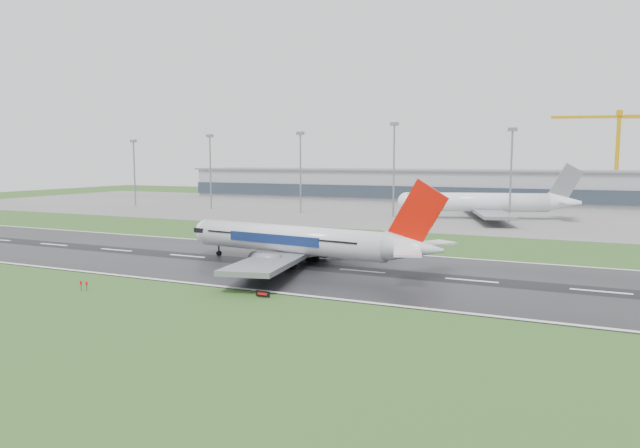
% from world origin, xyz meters
% --- Properties ---
extents(ground, '(520.00, 520.00, 0.00)m').
position_xyz_m(ground, '(0.00, 0.00, 0.00)').
color(ground, '#29501D').
rests_on(ground, ground).
extents(runway, '(400.00, 45.00, 0.10)m').
position_xyz_m(runway, '(0.00, 0.00, 0.05)').
color(runway, black).
rests_on(runway, ground).
extents(apron, '(400.00, 130.00, 0.08)m').
position_xyz_m(apron, '(0.00, 125.00, 0.04)').
color(apron, slate).
rests_on(apron, ground).
extents(terminal, '(240.00, 36.00, 15.00)m').
position_xyz_m(terminal, '(0.00, 185.00, 7.50)').
color(terminal, gray).
rests_on(terminal, ground).
extents(main_airliner, '(62.18, 59.86, 16.55)m').
position_xyz_m(main_airliner, '(27.88, 0.72, 8.38)').
color(main_airliner, silver).
rests_on(main_airliner, runway).
extents(parked_airliner, '(77.99, 75.11, 18.57)m').
position_xyz_m(parked_airliner, '(45.67, 106.53, 9.37)').
color(parked_airliner, white).
rests_on(parked_airliner, apron).
extents(tower_crane, '(42.53, 14.21, 43.08)m').
position_xyz_m(tower_crane, '(90.23, 200.00, 21.54)').
color(tower_crane, '#D09107').
rests_on(tower_crane, ground).
extents(runway_sign, '(2.31, 0.55, 1.04)m').
position_xyz_m(runway_sign, '(33.49, -25.30, 0.52)').
color(runway_sign, black).
rests_on(runway_sign, ground).
extents(floodmast_0, '(0.64, 0.64, 28.18)m').
position_xyz_m(floodmast_0, '(-105.28, 100.00, 14.09)').
color(floodmast_0, gray).
rests_on(floodmast_0, ground).
extents(floodmast_1, '(0.64, 0.64, 29.78)m').
position_xyz_m(floodmast_1, '(-64.48, 100.00, 14.89)').
color(floodmast_1, gray).
rests_on(floodmast_1, ground).
extents(floodmast_2, '(0.64, 0.64, 30.05)m').
position_xyz_m(floodmast_2, '(-22.68, 100.00, 15.03)').
color(floodmast_2, gray).
rests_on(floodmast_2, ground).
extents(floodmast_3, '(0.64, 0.64, 32.65)m').
position_xyz_m(floodmast_3, '(14.70, 100.00, 16.32)').
color(floodmast_3, gray).
rests_on(floodmast_3, ground).
extents(floodmast_4, '(0.64, 0.64, 29.85)m').
position_xyz_m(floodmast_4, '(54.85, 100.00, 14.93)').
color(floodmast_4, gray).
rests_on(floodmast_4, ground).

